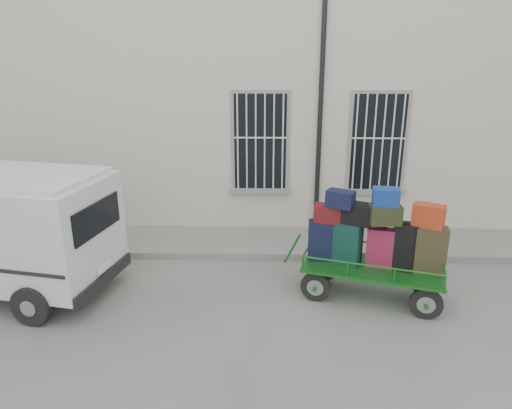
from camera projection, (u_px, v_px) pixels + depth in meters
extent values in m
plane|color=slate|center=(278.00, 292.00, 8.40)|extent=(80.00, 80.00, 0.00)
cube|color=beige|center=(276.00, 99.00, 12.70)|extent=(24.00, 5.00, 6.00)
cylinder|color=black|center=(320.00, 119.00, 10.28)|extent=(0.11, 0.11, 5.60)
cube|color=black|center=(260.00, 142.00, 10.55)|extent=(1.20, 0.08, 2.20)
cube|color=gray|center=(260.00, 190.00, 10.89)|extent=(1.45, 0.22, 0.12)
cube|color=black|center=(378.00, 143.00, 10.47)|extent=(1.20, 0.08, 2.20)
cube|color=gray|center=(374.00, 191.00, 10.81)|extent=(1.45, 0.22, 0.12)
cube|color=slate|center=(277.00, 242.00, 10.47)|extent=(24.00, 1.70, 0.15)
cylinder|color=black|center=(316.00, 287.00, 8.04)|extent=(0.54, 0.22, 0.54)
cylinder|color=gray|center=(316.00, 287.00, 8.04)|extent=(0.31, 0.18, 0.30)
cylinder|color=black|center=(324.00, 267.00, 8.78)|extent=(0.54, 0.22, 0.54)
cylinder|color=gray|center=(324.00, 267.00, 8.78)|extent=(0.31, 0.18, 0.30)
cylinder|color=black|center=(426.00, 304.00, 7.49)|extent=(0.54, 0.22, 0.54)
cylinder|color=gray|center=(426.00, 304.00, 7.49)|extent=(0.31, 0.18, 0.30)
cylinder|color=black|center=(425.00, 282.00, 8.23)|extent=(0.54, 0.22, 0.54)
cylinder|color=gray|center=(425.00, 282.00, 8.23)|extent=(0.31, 0.18, 0.30)
cube|color=#16621C|center=(372.00, 268.00, 8.03)|extent=(2.59, 1.73, 0.05)
cylinder|color=#16621C|center=(292.00, 249.00, 8.42)|extent=(0.31, 0.13, 0.61)
cube|color=black|center=(321.00, 240.00, 8.22)|extent=(0.45, 0.31, 0.73)
cube|color=black|center=(322.00, 221.00, 8.10)|extent=(0.21, 0.19, 0.03)
cube|color=#0C2D27|center=(347.00, 243.00, 8.07)|extent=(0.56, 0.49, 0.76)
cube|color=black|center=(349.00, 222.00, 7.94)|extent=(0.22, 0.19, 0.03)
cube|color=maroon|center=(380.00, 248.00, 7.92)|extent=(0.50, 0.34, 0.71)
cube|color=black|center=(382.00, 228.00, 7.81)|extent=(0.21, 0.16, 0.03)
cube|color=black|center=(405.00, 247.00, 7.80)|extent=(0.46, 0.37, 0.83)
cube|color=black|center=(407.00, 223.00, 7.66)|extent=(0.19, 0.17, 0.03)
cube|color=#333019|center=(430.00, 250.00, 7.67)|extent=(0.56, 0.39, 0.82)
cube|color=black|center=(433.00, 227.00, 7.54)|extent=(0.24, 0.20, 0.03)
cube|color=#541016|center=(329.00, 213.00, 8.04)|extent=(0.54, 0.39, 0.31)
cube|color=black|center=(358.00, 214.00, 7.87)|extent=(0.62, 0.54, 0.36)
cube|color=#262E17|center=(385.00, 215.00, 7.63)|extent=(0.53, 0.33, 0.32)
cube|color=maroon|center=(429.00, 216.00, 7.53)|extent=(0.56, 0.47, 0.38)
cube|color=black|center=(340.00, 199.00, 7.84)|extent=(0.54, 0.46, 0.30)
cube|color=navy|center=(386.00, 197.00, 7.55)|extent=(0.46, 0.36, 0.29)
cube|color=black|center=(97.00, 218.00, 7.64)|extent=(0.29, 1.37, 0.54)
cube|color=black|center=(104.00, 279.00, 7.99)|extent=(0.44, 1.82, 0.22)
cube|color=white|center=(104.00, 267.00, 7.91)|extent=(0.11, 0.41, 0.12)
cylinder|color=black|center=(33.00, 305.00, 7.32)|extent=(0.70, 0.34, 0.67)
cylinder|color=black|center=(94.00, 258.00, 9.02)|extent=(0.70, 0.34, 0.67)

